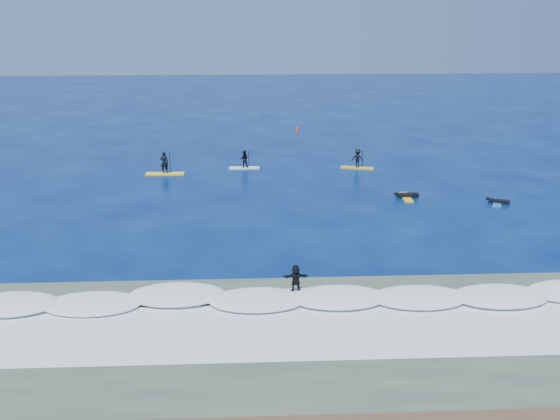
{
  "coord_description": "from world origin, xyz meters",
  "views": [
    {
      "loc": [
        -3.13,
        -37.65,
        14.41
      ],
      "look_at": [
        -1.34,
        1.81,
        0.6
      ],
      "focal_mm": 40.0,
      "sensor_mm": 36.0,
      "label": 1
    }
  ],
  "objects_px": {
    "marker_buoy": "(297,130)",
    "prone_paddler_far": "(498,202)",
    "prone_paddler_near": "(406,196)",
    "sup_paddler_right": "(357,160)",
    "wave_surfer": "(296,280)",
    "sup_paddler_left": "(165,166)",
    "sup_paddler_center": "(244,161)"
  },
  "relations": [
    {
      "from": "sup_paddler_left",
      "to": "prone_paddler_far",
      "type": "relative_size",
      "value": 1.48
    },
    {
      "from": "sup_paddler_right",
      "to": "prone_paddler_near",
      "type": "relative_size",
      "value": 1.24
    },
    {
      "from": "sup_paddler_right",
      "to": "wave_surfer",
      "type": "bearing_deg",
      "value": -92.25
    },
    {
      "from": "sup_paddler_right",
      "to": "prone_paddler_far",
      "type": "bearing_deg",
      "value": -35.12
    },
    {
      "from": "sup_paddler_center",
      "to": "wave_surfer",
      "type": "xyz_separation_m",
      "value": [
        2.79,
        -24.11,
        0.16
      ]
    },
    {
      "from": "sup_paddler_left",
      "to": "sup_paddler_center",
      "type": "relative_size",
      "value": 1.23
    },
    {
      "from": "sup_paddler_center",
      "to": "marker_buoy",
      "type": "xyz_separation_m",
      "value": [
        5.61,
        14.35,
        -0.37
      ]
    },
    {
      "from": "prone_paddler_near",
      "to": "prone_paddler_far",
      "type": "xyz_separation_m",
      "value": [
        6.27,
        -1.66,
        -0.01
      ]
    },
    {
      "from": "sup_paddler_right",
      "to": "prone_paddler_far",
      "type": "height_order",
      "value": "sup_paddler_right"
    },
    {
      "from": "prone_paddler_near",
      "to": "sup_paddler_center",
      "type": "bearing_deg",
      "value": 55.44
    },
    {
      "from": "prone_paddler_near",
      "to": "wave_surfer",
      "type": "height_order",
      "value": "wave_surfer"
    },
    {
      "from": "sup_paddler_left",
      "to": "sup_paddler_right",
      "type": "relative_size",
      "value": 1.11
    },
    {
      "from": "prone_paddler_near",
      "to": "marker_buoy",
      "type": "distance_m",
      "value": 23.98
    },
    {
      "from": "marker_buoy",
      "to": "wave_surfer",
      "type": "bearing_deg",
      "value": -94.2
    },
    {
      "from": "sup_paddler_right",
      "to": "wave_surfer",
      "type": "relative_size",
      "value": 1.37
    },
    {
      "from": "prone_paddler_far",
      "to": "prone_paddler_near",
      "type": "bearing_deg",
      "value": 99.49
    },
    {
      "from": "wave_surfer",
      "to": "marker_buoy",
      "type": "relative_size",
      "value": 2.95
    },
    {
      "from": "sup_paddler_right",
      "to": "prone_paddler_near",
      "type": "xyz_separation_m",
      "value": [
        2.31,
        -8.31,
        -0.6
      ]
    },
    {
      "from": "sup_paddler_right",
      "to": "wave_surfer",
      "type": "distance_m",
      "value": 24.7
    },
    {
      "from": "sup_paddler_center",
      "to": "prone_paddler_far",
      "type": "height_order",
      "value": "sup_paddler_center"
    },
    {
      "from": "sup_paddler_center",
      "to": "prone_paddler_near",
      "type": "xyz_separation_m",
      "value": [
        12.08,
        -8.74,
        -0.52
      ]
    },
    {
      "from": "prone_paddler_far",
      "to": "wave_surfer",
      "type": "xyz_separation_m",
      "value": [
        -15.57,
        -13.71,
        0.7
      ]
    },
    {
      "from": "sup_paddler_left",
      "to": "marker_buoy",
      "type": "xyz_separation_m",
      "value": [
        12.24,
        15.89,
        -0.39
      ]
    },
    {
      "from": "sup_paddler_left",
      "to": "wave_surfer",
      "type": "distance_m",
      "value": 24.46
    },
    {
      "from": "prone_paddler_far",
      "to": "marker_buoy",
      "type": "height_order",
      "value": "marker_buoy"
    },
    {
      "from": "prone_paddler_near",
      "to": "marker_buoy",
      "type": "xyz_separation_m",
      "value": [
        -6.47,
        23.09,
        0.15
      ]
    },
    {
      "from": "prone_paddler_far",
      "to": "wave_surfer",
      "type": "distance_m",
      "value": 20.76
    },
    {
      "from": "wave_surfer",
      "to": "marker_buoy",
      "type": "xyz_separation_m",
      "value": [
        2.82,
        38.46,
        -0.54
      ]
    },
    {
      "from": "marker_buoy",
      "to": "prone_paddler_far",
      "type": "bearing_deg",
      "value": -62.76
    },
    {
      "from": "prone_paddler_far",
      "to": "marker_buoy",
      "type": "xyz_separation_m",
      "value": [
        -12.74,
        24.75,
        0.16
      ]
    },
    {
      "from": "sup_paddler_right",
      "to": "prone_paddler_near",
      "type": "height_order",
      "value": "sup_paddler_right"
    },
    {
      "from": "sup_paddler_left",
      "to": "marker_buoy",
      "type": "height_order",
      "value": "sup_paddler_left"
    }
  ]
}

